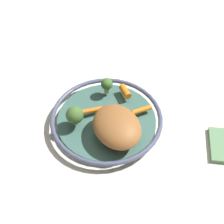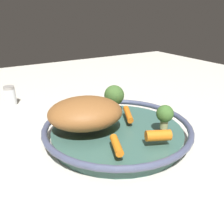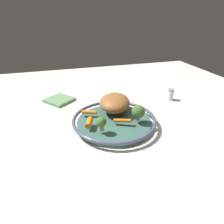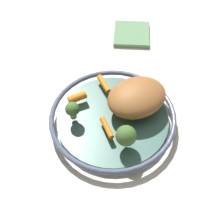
% 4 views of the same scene
% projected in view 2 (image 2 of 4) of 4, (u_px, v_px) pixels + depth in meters
% --- Properties ---
extents(ground_plane, '(1.85, 1.85, 0.00)m').
position_uv_depth(ground_plane, '(117.00, 139.00, 0.57)').
color(ground_plane, silver).
extents(serving_bowl, '(0.34, 0.34, 0.04)m').
position_uv_depth(serving_bowl, '(117.00, 131.00, 0.56)').
color(serving_bowl, '#3D665B').
rests_on(serving_bowl, ground_plane).
extents(roast_chicken_piece, '(0.17, 0.19, 0.07)m').
position_uv_depth(roast_chicken_piece, '(85.00, 113.00, 0.53)').
color(roast_chicken_piece, '#945B2D').
rests_on(roast_chicken_piece, serving_bowl).
extents(baby_carrot_left, '(0.04, 0.06, 0.02)m').
position_uv_depth(baby_carrot_left, '(158.00, 135.00, 0.48)').
color(baby_carrot_left, orange).
rests_on(baby_carrot_left, serving_bowl).
extents(baby_carrot_right, '(0.06, 0.04, 0.02)m').
position_uv_depth(baby_carrot_right, '(116.00, 145.00, 0.46)').
color(baby_carrot_right, orange).
rests_on(baby_carrot_right, serving_bowl).
extents(baby_carrot_center, '(0.07, 0.04, 0.02)m').
position_uv_depth(baby_carrot_center, '(128.00, 114.00, 0.59)').
color(baby_carrot_center, orange).
rests_on(baby_carrot_center, serving_bowl).
extents(broccoli_floret_small, '(0.05, 0.05, 0.06)m').
position_uv_depth(broccoli_floret_small, '(114.00, 95.00, 0.63)').
color(broccoli_floret_small, tan).
rests_on(broccoli_floret_small, serving_bowl).
extents(broccoli_floret_edge, '(0.04, 0.04, 0.05)m').
position_uv_depth(broccoli_floret_edge, '(165.00, 115.00, 0.53)').
color(broccoli_floret_edge, tan).
rests_on(broccoli_floret_edge, serving_bowl).
extents(salt_shaker, '(0.03, 0.03, 0.06)m').
position_uv_depth(salt_shaker, '(10.00, 96.00, 0.76)').
color(salt_shaker, silver).
rests_on(salt_shaker, ground_plane).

